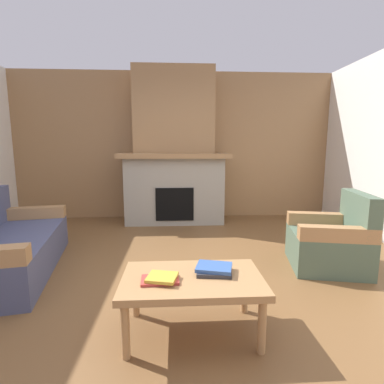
% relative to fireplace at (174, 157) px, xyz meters
% --- Properties ---
extents(ground, '(9.00, 9.00, 0.00)m').
position_rel_fireplace_xyz_m(ground, '(0.00, -2.62, -1.16)').
color(ground, brown).
extents(wall_back_wood_panel, '(6.00, 0.12, 2.70)m').
position_rel_fireplace_xyz_m(wall_back_wood_panel, '(0.00, 0.38, 0.19)').
color(wall_back_wood_panel, '#997047').
rests_on(wall_back_wood_panel, ground).
extents(fireplace, '(1.90, 0.82, 2.70)m').
position_rel_fireplace_xyz_m(fireplace, '(0.00, 0.00, 0.00)').
color(fireplace, gray).
rests_on(fireplace, ground).
extents(couch, '(1.16, 1.92, 0.85)m').
position_rel_fireplace_xyz_m(couch, '(-1.81, -2.15, -0.88)').
color(couch, '#474C6B').
rests_on(couch, ground).
extents(armchair, '(0.90, 0.90, 0.85)m').
position_rel_fireplace_xyz_m(armchair, '(1.76, -2.18, -0.87)').
color(armchair, '#4C604C').
rests_on(armchair, ground).
extents(coffee_table, '(1.00, 0.60, 0.43)m').
position_rel_fireplace_xyz_m(coffee_table, '(0.13, -3.27, -0.79)').
color(coffee_table, '#A87A4C').
rests_on(coffee_table, ground).
extents(book_stack_near_edge, '(0.27, 0.21, 0.04)m').
position_rel_fireplace_xyz_m(book_stack_near_edge, '(-0.09, -3.32, -0.71)').
color(book_stack_near_edge, '#B23833').
rests_on(book_stack_near_edge, coffee_table).
extents(book_stack_center, '(0.29, 0.25, 0.05)m').
position_rel_fireplace_xyz_m(book_stack_center, '(0.30, -3.21, -0.71)').
color(book_stack_center, '#2D2D33').
rests_on(book_stack_center, coffee_table).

